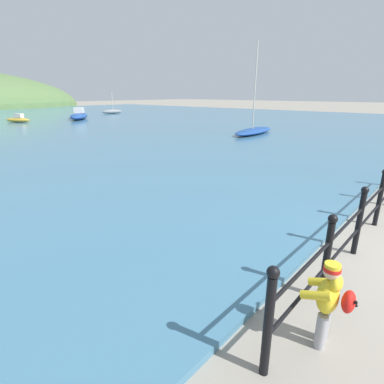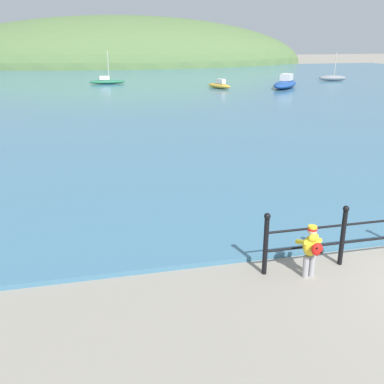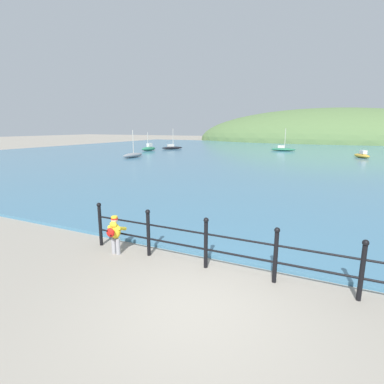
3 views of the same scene
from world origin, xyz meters
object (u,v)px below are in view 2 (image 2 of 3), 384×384
(boat_twin_mast, at_px, (107,81))
(boat_far_left, at_px, (219,85))
(boat_blue_hull, at_px, (333,78))
(child_in_coat, at_px, (311,247))
(boat_green_fishing, at_px, (285,83))

(boat_twin_mast, bearing_deg, boat_far_left, -33.80)
(boat_far_left, distance_m, boat_blue_hull, 13.11)
(child_in_coat, bearing_deg, boat_far_left, 76.14)
(boat_far_left, bearing_deg, child_in_coat, -103.86)
(boat_twin_mast, relative_size, boat_green_fishing, 0.68)
(boat_far_left, relative_size, boat_blue_hull, 0.96)
(child_in_coat, distance_m, boat_green_fishing, 31.52)
(boat_green_fishing, xyz_separation_m, boat_blue_hull, (7.13, 4.73, -0.08))
(boat_far_left, bearing_deg, boat_twin_mast, 146.20)
(boat_green_fishing, bearing_deg, boat_far_left, 169.89)
(boat_green_fishing, bearing_deg, child_in_coat, -113.92)
(child_in_coat, height_order, boat_green_fishing, boat_green_fishing)
(boat_twin_mast, height_order, boat_far_left, boat_twin_mast)
(child_in_coat, relative_size, boat_far_left, 0.38)
(boat_green_fishing, distance_m, boat_far_left, 5.52)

